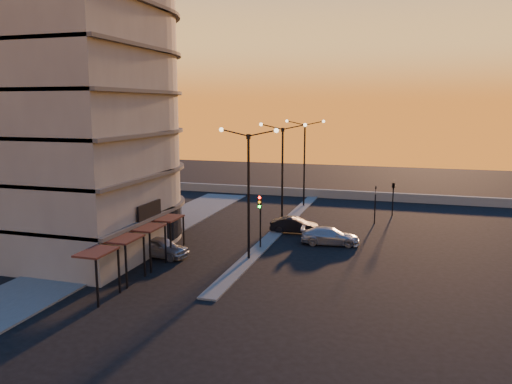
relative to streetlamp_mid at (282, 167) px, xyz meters
The scene contains 14 objects.
ground 11.46m from the streetlamp_mid, 90.00° to the right, with size 120.00×120.00×0.00m, color black.
sidewalk_west 13.30m from the streetlamp_mid, 150.26° to the right, with size 5.00×40.00×0.12m, color #50504D.
median 5.53m from the streetlamp_mid, 90.00° to the left, with size 1.20×36.00×0.12m, color #50504D.
parapet 16.91m from the streetlamp_mid, 82.87° to the left, with size 44.00×0.50×1.00m, color slate.
building 18.31m from the streetlamp_mid, 144.54° to the right, with size 14.35×17.08×25.00m.
streetlamp_near 10.00m from the streetlamp_mid, 90.00° to the right, with size 4.32×0.32×9.51m.
streetlamp_mid is the anchor object (origin of this frame).
streetlamp_far 10.00m from the streetlamp_mid, 90.00° to the left, with size 4.32×0.32×9.51m.
traffic_light_main 7.62m from the streetlamp_mid, 90.00° to the right, with size 0.28×0.44×4.25m.
signal_east_a 9.67m from the streetlamp_mid, 26.57° to the left, with size 0.13×0.16×3.60m.
signal_east_b 12.67m from the streetlamp_mid, 40.10° to the left, with size 0.42×1.99×3.60m.
car_hatchback 13.82m from the streetlamp_mid, 120.13° to the right, with size 1.78×4.42×1.51m, color #929499.
car_sedan 5.35m from the streetlamp_mid, 45.16° to the right, with size 1.45×4.16×1.37m, color black.
car_wagon 8.20m from the streetlamp_mid, 39.98° to the right, with size 1.90×4.69×1.36m, color #A3A4AA.
Camera 1 is at (10.55, -33.11, 11.07)m, focal length 35.00 mm.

